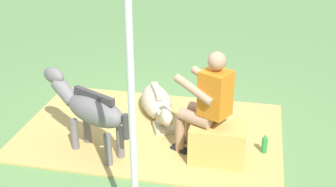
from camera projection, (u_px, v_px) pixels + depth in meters
The scene contains 8 objects.
ground_plane at pixel (152, 138), 5.68m from camera, with size 24.00×24.00×0.00m, color #608C4C.
hay_patch at pixel (151, 131), 5.84m from camera, with size 3.34×2.16×0.02m, color tan.
hay_bale at pixel (217, 143), 5.14m from camera, with size 0.63×0.42×0.46m, color tan.
person_seated at pixel (206, 101), 4.99m from camera, with size 0.72×0.59×1.34m.
pony_standing at pixel (90, 109), 5.16m from camera, with size 1.25×0.77×0.94m.
pony_lying at pixel (157, 104), 6.15m from camera, with size 0.78×1.33×0.42m.
soda_bottle at pixel (265, 144), 5.30m from camera, with size 0.07×0.07×0.27m.
tent_pole_left at pixel (133, 125), 3.60m from camera, with size 0.06×0.06×2.34m, color silver.
Camera 1 is at (-1.20, 4.76, 2.93)m, focal length 47.84 mm.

